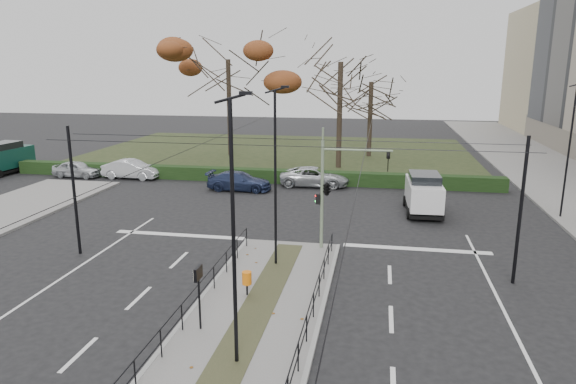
% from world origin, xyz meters
% --- Properties ---
extents(ground, '(140.00, 140.00, 0.00)m').
position_xyz_m(ground, '(0.00, 0.00, 0.00)').
color(ground, black).
rests_on(ground, ground).
extents(median_island, '(4.40, 15.00, 0.14)m').
position_xyz_m(median_island, '(0.00, -2.50, 0.07)').
color(median_island, slate).
rests_on(median_island, ground).
extents(sidewalk_east, '(8.00, 90.00, 0.14)m').
position_xyz_m(sidewalk_east, '(18.00, 22.00, 0.07)').
color(sidewalk_east, slate).
rests_on(sidewalk_east, ground).
extents(park, '(38.00, 26.00, 0.10)m').
position_xyz_m(park, '(-6.00, 32.00, 0.05)').
color(park, black).
rests_on(park, ground).
extents(hedge, '(38.00, 1.00, 1.00)m').
position_xyz_m(hedge, '(-6.00, 18.60, 0.50)').
color(hedge, black).
rests_on(hedge, ground).
extents(median_railing, '(4.14, 13.24, 0.92)m').
position_xyz_m(median_railing, '(0.00, -2.60, 0.98)').
color(median_railing, black).
rests_on(median_railing, median_island).
extents(catenary, '(20.00, 34.00, 6.00)m').
position_xyz_m(catenary, '(0.00, 1.62, 3.42)').
color(catenary, black).
rests_on(catenary, ground).
extents(traffic_light, '(3.48, 2.00, 5.12)m').
position_xyz_m(traffic_light, '(1.80, 4.50, 3.12)').
color(traffic_light, slate).
rests_on(traffic_light, median_island).
extents(litter_bin, '(0.36, 0.36, 0.92)m').
position_xyz_m(litter_bin, '(-0.65, -1.28, 0.80)').
color(litter_bin, black).
rests_on(litter_bin, median_island).
extents(info_panel, '(0.12, 0.57, 2.17)m').
position_xyz_m(info_panel, '(-1.51, -4.06, 1.85)').
color(info_panel, black).
rests_on(info_panel, median_island).
extents(streetlamp_median_near, '(0.65, 0.13, 7.77)m').
position_xyz_m(streetlamp_median_near, '(0.22, -5.72, 4.09)').
color(streetlamp_median_near, black).
rests_on(streetlamp_median_near, median_island).
extents(streetlamp_median_far, '(0.64, 0.13, 7.66)m').
position_xyz_m(streetlamp_median_far, '(-0.19, 2.01, 4.03)').
color(streetlamp_median_far, black).
rests_on(streetlamp_median_far, median_island).
extents(streetlamp_sidewalk, '(0.64, 0.13, 7.65)m').
position_xyz_m(streetlamp_sidewalk, '(14.52, 12.13, 4.03)').
color(streetlamp_sidewalk, black).
rests_on(streetlamp_sidewalk, sidewalk_east).
extents(parked_car_first, '(3.91, 1.73, 1.31)m').
position_xyz_m(parked_car_first, '(-19.53, 17.68, 0.65)').
color(parked_car_first, '#B6BABE').
rests_on(parked_car_first, ground).
extents(parked_car_second, '(4.52, 1.69, 1.48)m').
position_xyz_m(parked_car_second, '(-15.03, 18.00, 0.74)').
color(parked_car_second, '#B6BABE').
rests_on(parked_car_second, ground).
extents(parked_car_third, '(4.59, 1.91, 1.33)m').
position_xyz_m(parked_car_third, '(-5.65, 15.69, 0.66)').
color(parked_car_third, '#212B4D').
rests_on(parked_car_third, ground).
extents(parked_car_fourth, '(5.07, 2.41, 1.40)m').
position_xyz_m(parked_car_fourth, '(-0.55, 17.94, 0.70)').
color(parked_car_fourth, '#B6BABE').
rests_on(parked_car_fourth, ground).
extents(white_van, '(2.19, 4.55, 2.40)m').
position_xyz_m(white_van, '(6.75, 12.00, 1.25)').
color(white_van, silver).
rests_on(white_van, ground).
extents(green_van, '(2.35, 5.29, 2.58)m').
position_xyz_m(green_van, '(-26.17, 17.90, 1.34)').
color(green_van, '#0C372E').
rests_on(green_van, ground).
extents(rust_tree, '(10.74, 10.74, 12.03)m').
position_xyz_m(rust_tree, '(-10.43, 29.64, 9.24)').
color(rust_tree, black).
rests_on(rust_tree, park).
extents(bare_tree_center, '(6.80, 6.80, 9.42)m').
position_xyz_m(bare_tree_center, '(3.03, 31.41, 6.67)').
color(bare_tree_center, black).
rests_on(bare_tree_center, park).
extents(bare_tree_near, '(6.88, 6.88, 11.77)m').
position_xyz_m(bare_tree_near, '(0.60, 25.03, 8.31)').
color(bare_tree_near, black).
rests_on(bare_tree_near, park).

